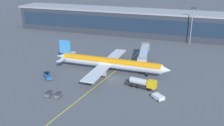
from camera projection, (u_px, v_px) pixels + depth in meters
name	position (u px, v px, depth m)	size (l,w,h in m)	color
ground_plane	(112.00, 78.00, 96.00)	(700.00, 700.00, 0.00)	#515459
apron_lead_in_line	(109.00, 76.00, 98.33)	(0.30, 80.00, 0.01)	yellow
terminal_building	(147.00, 23.00, 154.23)	(164.66, 18.67, 14.66)	#2D333D
main_airliner	(110.00, 63.00, 100.96)	(46.79, 37.29, 10.93)	silver
jet_bridge	(144.00, 54.00, 108.33)	(6.94, 23.72, 6.40)	#B2B7BC
fuel_tanker	(143.00, 83.00, 88.02)	(11.07, 4.42, 3.25)	#232326
pushback_tug	(158.00, 97.00, 80.75)	(4.38, 4.22, 1.40)	white
belt_loader	(47.00, 75.00, 96.16)	(5.83, 5.81, 3.49)	#285B9E
baggage_cart_0	(49.00, 94.00, 82.65)	(1.82, 2.77, 1.48)	#595B60
baggage_cart_1	(58.00, 95.00, 81.92)	(1.82, 2.77, 1.48)	#595B60
apron_light_mast_1	(192.00, 23.00, 134.30)	(2.80, 0.50, 19.28)	gray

